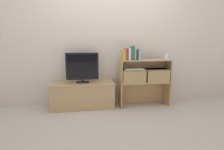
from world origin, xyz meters
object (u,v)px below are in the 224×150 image
object	(u,v)px
tv_stand	(83,95)
book_tan	(135,55)
book_olive	(125,54)
book_teal	(131,53)
book_crimson	(127,54)
book_ivory	(129,54)
baby_monitor	(166,56)
storage_basket_left	(133,75)
laptop	(133,69)
tv	(82,67)
book_charcoal	(136,55)
book_skyblue	(138,54)
book_forest	(133,53)
book_mustard	(123,55)
storage_basket_right	(156,75)

from	to	relation	value
tv_stand	book_tan	bearing A→B (deg)	-6.80
book_olive	book_teal	xyz separation A→B (m)	(0.11, -0.00, 0.01)
book_olive	book_crimson	world-z (taller)	book_olive
tv_stand	book_ivory	world-z (taller)	book_ivory
book_olive	baby_monitor	bearing A→B (deg)	3.04
book_olive	book_tan	world-z (taller)	book_olive
book_olive	storage_basket_left	world-z (taller)	book_olive
book_tan	storage_basket_left	world-z (taller)	book_tan
laptop	book_ivory	bearing A→B (deg)	-163.41
book_olive	laptop	distance (m)	0.31
tv	book_crimson	xyz separation A→B (m)	(0.77, -0.11, 0.22)
book_tan	book_crimson	bearing A→B (deg)	180.00
book_ivory	storage_basket_left	size ratio (longest dim) A/B	0.49
book_charcoal	book_skyblue	world-z (taller)	book_skyblue
book_olive	book_forest	distance (m)	0.14
book_teal	book_skyblue	world-z (taller)	book_teal
book_tan	storage_basket_left	xyz separation A→B (m)	(-0.01, 0.03, -0.37)
book_teal	book_forest	distance (m)	0.03
book_mustard	book_teal	bearing A→B (deg)	0.00
book_skyblue	book_teal	bearing A→B (deg)	180.00
book_mustard	book_olive	distance (m)	0.03
book_crimson	book_teal	xyz separation A→B (m)	(0.08, 0.00, 0.01)
tv	book_teal	bearing A→B (deg)	-7.21
tv_stand	laptop	xyz separation A→B (m)	(0.90, -0.08, 0.47)
book_forest	book_charcoal	xyz separation A→B (m)	(0.06, 0.00, -0.04)
book_charcoal	book_teal	bearing A→B (deg)	180.00
tv	book_charcoal	xyz separation A→B (m)	(0.94, -0.11, 0.21)
book_mustard	book_ivory	distance (m)	0.10
book_forest	storage_basket_left	size ratio (longest dim) A/B	0.58
book_ivory	book_skyblue	world-z (taller)	book_ivory
book_charcoal	laptop	distance (m)	0.25
book_charcoal	laptop	size ratio (longest dim) A/B	0.49
book_crimson	laptop	bearing A→B (deg)	11.61
book_teal	laptop	bearing A→B (deg)	26.72
tv	book_tan	xyz separation A→B (m)	(0.91, -0.11, 0.21)
tv_stand	baby_monitor	world-z (taller)	baby_monitor
book_olive	book_crimson	size ratio (longest dim) A/B	1.01
book_crimson	book_skyblue	size ratio (longest dim) A/B	1.06
book_forest	baby_monitor	distance (m)	0.64
book_mustard	book_charcoal	size ratio (longest dim) A/B	1.06
book_crimson	laptop	size ratio (longest dim) A/B	0.59
book_teal	book_tan	distance (m)	0.07
book_skyblue	book_tan	bearing A→B (deg)	180.00
book_skyblue	laptop	size ratio (longest dim) A/B	0.56
book_ivory	book_teal	distance (m)	0.04
book_crimson	storage_basket_left	size ratio (longest dim) A/B	0.49
book_crimson	storage_basket_left	world-z (taller)	book_crimson
book_ivory	storage_basket_left	bearing A→B (deg)	16.59
baby_monitor	storage_basket_right	distance (m)	0.37
laptop	tv	bearing A→B (deg)	174.87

